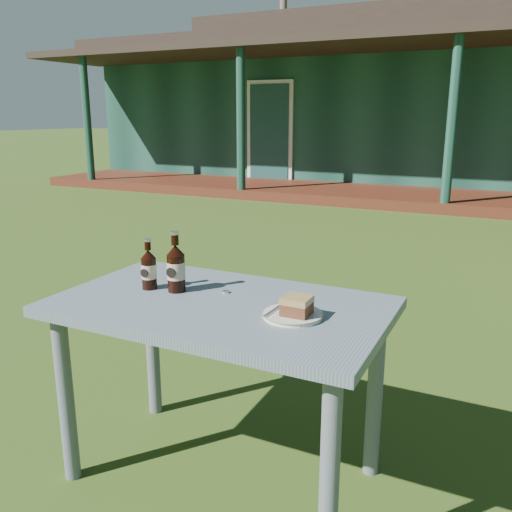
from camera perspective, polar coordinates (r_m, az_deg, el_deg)
The scene contains 10 objects.
ground at distance 3.61m, azimuth 9.17°, elevation -7.91°, with size 80.00×80.00×0.00m, color #334916.
pavilion at distance 12.63m, azimuth 22.56°, elevation 14.67°, with size 15.80×8.30×3.45m.
tree_left at distance 22.88m, azimuth 2.90°, elevation 24.43°, with size 0.28×0.28×10.50m, color brown.
cafe_table at distance 2.00m, azimuth -3.80°, elevation -7.54°, with size 1.20×0.70×0.72m.
plate at distance 1.82m, azimuth 3.89°, elevation -6.18°, with size 0.20×0.20×0.01m.
cake_slice at distance 1.80m, azimuth 4.31°, elevation -5.21°, with size 0.09×0.09×0.06m.
fork at distance 1.83m, azimuth 1.88°, elevation -5.74°, with size 0.01×0.14×0.00m, color silver.
cola_bottle_near at distance 2.07m, azimuth -8.43°, elevation -1.23°, with size 0.07×0.07×0.23m.
cola_bottle_far at distance 2.13m, azimuth -11.22°, elevation -1.34°, with size 0.06×0.06×0.20m.
bottle_cap at distance 2.06m, azimuth -3.21°, elevation -3.79°, with size 0.03×0.03×0.01m, color silver.
Camera 1 is at (0.93, -3.21, 1.38)m, focal length 38.00 mm.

